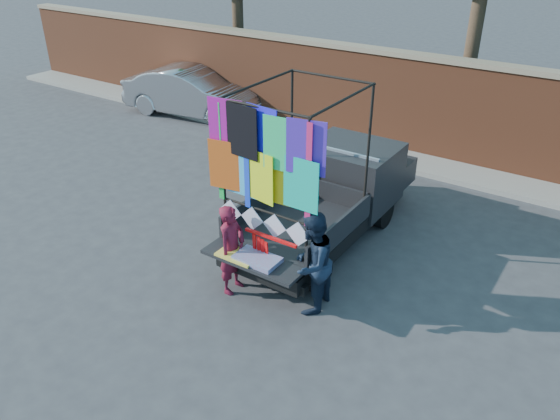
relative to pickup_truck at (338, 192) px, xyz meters
The scene contains 8 objects.
ground 2.54m from the pickup_truck, 99.71° to the right, with size 90.00×90.00×0.00m, color #38383A.
brick_wall 4.68m from the pickup_truck, 95.00° to the left, with size 30.00×0.45×2.61m.
curb 4.02m from the pickup_truck, 95.89° to the left, with size 30.00×1.20×0.12m, color gray.
pickup_truck is the anchor object (origin of this frame).
sedan 8.08m from the pickup_truck, 152.36° to the left, with size 1.55×4.44×1.46m, color #A7A8AE.
woman 2.82m from the pickup_truck, 99.22° to the right, with size 0.58×0.38×1.58m, color maroon.
man 2.65m from the pickup_truck, 70.23° to the right, with size 0.84×0.65×1.73m, color #152236.
streamer_bundle 2.66m from the pickup_truck, 87.50° to the right, with size 0.96×0.06×0.66m.
Camera 1 is at (4.81, -6.24, 5.64)m, focal length 35.00 mm.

